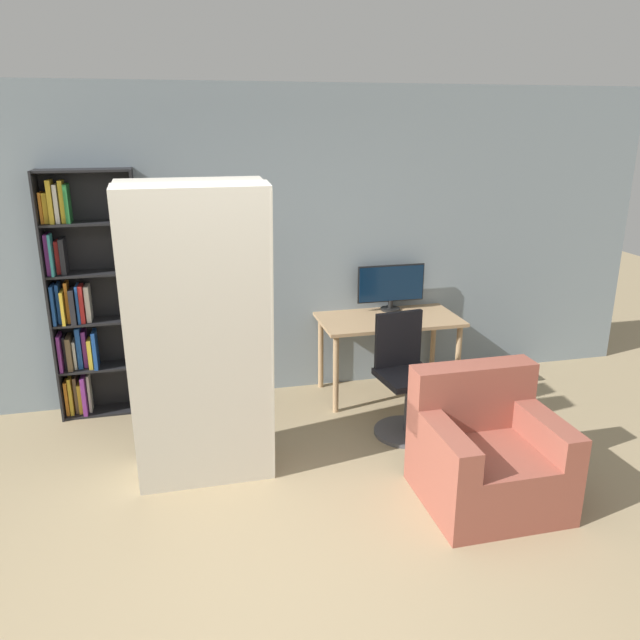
{
  "coord_description": "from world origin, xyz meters",
  "views": [
    {
      "loc": [
        -0.43,
        -2.57,
        2.4
      ],
      "look_at": [
        0.55,
        1.51,
        1.05
      ],
      "focal_mm": 35.0,
      "sensor_mm": 36.0,
      "label": 1
    }
  ],
  "objects_px": {
    "bookshelf": "(86,301)",
    "monitor": "(391,285)",
    "office_chair": "(405,385)",
    "mattress_far": "(199,332)",
    "mattress_near": "(201,345)",
    "armchair": "(485,453)"
  },
  "relations": [
    {
      "from": "monitor",
      "to": "mattress_near",
      "type": "distance_m",
      "value": 2.27
    },
    {
      "from": "office_chair",
      "to": "mattress_near",
      "type": "relative_size",
      "value": 0.47
    },
    {
      "from": "bookshelf",
      "to": "monitor",
      "type": "bearing_deg",
      "value": -0.16
    },
    {
      "from": "mattress_far",
      "to": "armchair",
      "type": "xyz_separation_m",
      "value": [
        1.76,
        -0.83,
        -0.71
      ]
    },
    {
      "from": "mattress_far",
      "to": "office_chair",
      "type": "bearing_deg",
      "value": 6.07
    },
    {
      "from": "bookshelf",
      "to": "mattress_far",
      "type": "bearing_deg",
      "value": -53.06
    },
    {
      "from": "bookshelf",
      "to": "mattress_far",
      "type": "xyz_separation_m",
      "value": [
        0.85,
        -1.13,
        0.04
      ]
    },
    {
      "from": "monitor",
      "to": "mattress_far",
      "type": "relative_size",
      "value": 0.31
    },
    {
      "from": "office_chair",
      "to": "mattress_far",
      "type": "xyz_separation_m",
      "value": [
        -1.58,
        -0.17,
        0.63
      ]
    },
    {
      "from": "mattress_near",
      "to": "mattress_far",
      "type": "xyz_separation_m",
      "value": [
        0.0,
        0.27,
        -0.0
      ]
    },
    {
      "from": "monitor",
      "to": "bookshelf",
      "type": "distance_m",
      "value": 2.64
    },
    {
      "from": "office_chair",
      "to": "armchair",
      "type": "bearing_deg",
      "value": -79.64
    },
    {
      "from": "mattress_far",
      "to": "armchair",
      "type": "distance_m",
      "value": 2.07
    },
    {
      "from": "mattress_near",
      "to": "mattress_far",
      "type": "distance_m",
      "value": 0.27
    },
    {
      "from": "mattress_near",
      "to": "armchair",
      "type": "distance_m",
      "value": 1.98
    },
    {
      "from": "bookshelf",
      "to": "mattress_far",
      "type": "relative_size",
      "value": 0.99
    },
    {
      "from": "office_chair",
      "to": "mattress_near",
      "type": "distance_m",
      "value": 1.76
    },
    {
      "from": "office_chair",
      "to": "mattress_near",
      "type": "xyz_separation_m",
      "value": [
        -1.58,
        -0.44,
        0.63
      ]
    },
    {
      "from": "bookshelf",
      "to": "mattress_near",
      "type": "bearing_deg",
      "value": -58.79
    },
    {
      "from": "monitor",
      "to": "mattress_near",
      "type": "relative_size",
      "value": 0.31
    },
    {
      "from": "bookshelf",
      "to": "armchair",
      "type": "height_order",
      "value": "bookshelf"
    },
    {
      "from": "monitor",
      "to": "office_chair",
      "type": "relative_size",
      "value": 0.66
    }
  ]
}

